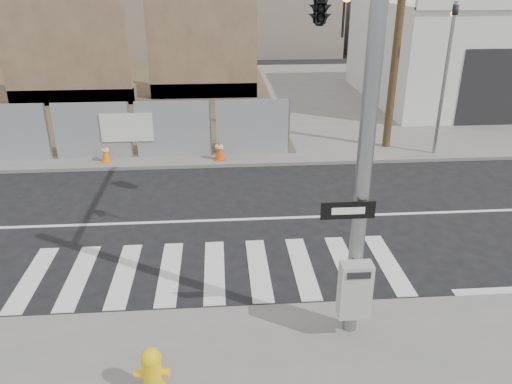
{
  "coord_description": "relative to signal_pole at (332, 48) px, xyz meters",
  "views": [
    {
      "loc": [
        0.2,
        -12.1,
        6.15
      ],
      "look_at": [
        1.03,
        -1.34,
        1.4
      ],
      "focal_mm": 35.0,
      "sensor_mm": 36.0,
      "label": 1
    }
  ],
  "objects": [
    {
      "name": "ground",
      "position": [
        -2.49,
        2.05,
        -4.78
      ],
      "size": [
        100.0,
        100.0,
        0.0
      ],
      "primitive_type": "plane",
      "color": "black",
      "rests_on": "ground"
    },
    {
      "name": "sidewalk_far",
      "position": [
        -2.49,
        16.05,
        -4.72
      ],
      "size": [
        50.0,
        20.0,
        0.12
      ],
      "primitive_type": "cube",
      "color": "slate",
      "rests_on": "ground"
    },
    {
      "name": "signal_pole",
      "position": [
        0.0,
        0.0,
        0.0
      ],
      "size": [
        0.96,
        5.87,
        7.0
      ],
      "color": "gray",
      "rests_on": "sidewalk_near"
    },
    {
      "name": "far_signal_pole",
      "position": [
        5.51,
        6.65,
        -1.3
      ],
      "size": [
        0.16,
        0.2,
        5.6
      ],
      "color": "gray",
      "rests_on": "sidewalk_far"
    },
    {
      "name": "concrete_wall_left",
      "position": [
        -9.49,
        15.13,
        -1.4
      ],
      "size": [
        6.0,
        1.3,
        8.0
      ],
      "color": "brown",
      "rests_on": "sidewalk_far"
    },
    {
      "name": "concrete_wall_right",
      "position": [
        -2.99,
        16.13,
        -1.4
      ],
      "size": [
        5.5,
        1.3,
        8.0
      ],
      "color": "brown",
      "rests_on": "sidewalk_far"
    },
    {
      "name": "auto_shop",
      "position": [
        11.5,
        15.01,
        -2.25
      ],
      "size": [
        12.0,
        10.2,
        5.95
      ],
      "color": "silver",
      "rests_on": "sidewalk_far"
    },
    {
      "name": "utility_pole_right",
      "position": [
        4.01,
        7.55,
        0.42
      ],
      "size": [
        1.6,
        0.28,
        10.0
      ],
      "color": "brown",
      "rests_on": "sidewalk_far"
    },
    {
      "name": "fire_hydrant",
      "position": [
        -3.43,
        -4.08,
        -4.23
      ],
      "size": [
        0.55,
        0.54,
        0.86
      ],
      "rotation": [
        0.0,
        0.0,
        -0.2
      ],
      "color": "yellow",
      "rests_on": "sidewalk_near"
    },
    {
      "name": "traffic_cone_c",
      "position": [
        -6.25,
        6.64,
        -4.34
      ],
      "size": [
        0.4,
        0.4,
        0.66
      ],
      "rotation": [
        0.0,
        0.0,
        -0.21
      ],
      "color": "orange",
      "rests_on": "sidewalk_far"
    },
    {
      "name": "traffic_cone_d",
      "position": [
        -2.31,
        6.54,
        -4.3
      ],
      "size": [
        0.44,
        0.44,
        0.74
      ],
      "rotation": [
        0.0,
        0.0,
        0.18
      ],
      "color": "#E54E0C",
      "rests_on": "sidewalk_far"
    }
  ]
}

